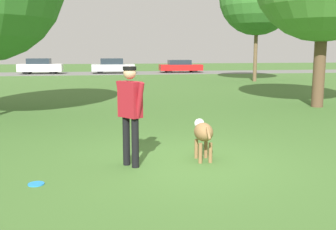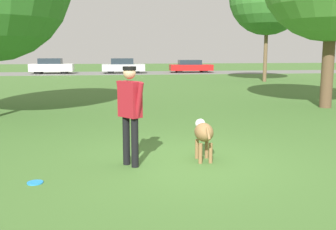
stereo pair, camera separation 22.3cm
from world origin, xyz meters
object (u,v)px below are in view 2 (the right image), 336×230
person (130,107)px  parked_car_white (52,66)px  dog (203,133)px  parked_car_red (191,66)px  parked_car_silver (123,66)px  frisbee (35,183)px

person → parked_car_white: 31.19m
dog → parked_car_white: bearing=14.8°
parked_car_white → parked_car_red: (13.13, 0.32, -0.09)m
person → parked_car_white: size_ratio=0.46×
dog → parked_car_silver: size_ratio=0.24×
parked_car_silver → parked_car_red: parked_car_silver is taller
dog → parked_car_silver: bearing=2.7°
frisbee → parked_car_white: (-4.12, 31.41, 0.69)m
dog → parked_car_red: parked_car_red is taller
frisbee → parked_car_silver: bearing=85.6°
person → parked_car_red: 31.88m
person → frisbee: person is taller
parked_car_white → frisbee: bearing=-81.2°
person → parked_car_white: (-5.66, 30.67, -0.37)m
frisbee → parked_car_silver: (2.43, 31.25, 0.68)m
person → dog: 1.49m
person → dog: person is taller
dog → parked_car_white: size_ratio=0.24×
dog → parked_car_silver: parked_car_silver is taller
parked_car_red → parked_car_white: bearing=-176.9°
frisbee → parked_car_red: (9.00, 31.73, 0.60)m
person → parked_car_white: person is taller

